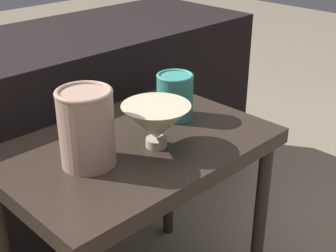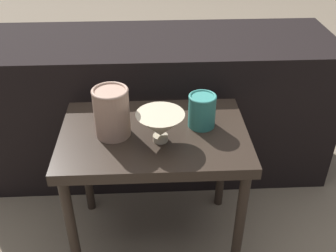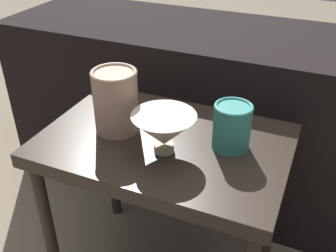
# 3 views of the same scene
# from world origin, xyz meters

# --- Properties ---
(ground_plane) EXTENTS (8.00, 8.00, 0.00)m
(ground_plane) POSITION_xyz_m (0.00, 0.00, 0.00)
(ground_plane) COLOR #7F705B
(table) EXTENTS (0.65, 0.44, 0.53)m
(table) POSITION_xyz_m (0.00, 0.00, 0.46)
(table) COLOR #2D231C
(table) RESTS_ON ground_plane
(couch_backdrop) EXTENTS (1.64, 0.50, 0.67)m
(couch_backdrop) POSITION_xyz_m (0.00, 0.52, 0.33)
(couch_backdrop) COLOR black
(couch_backdrop) RESTS_ON ground_plane
(bowl) EXTENTS (0.16, 0.16, 0.10)m
(bowl) POSITION_xyz_m (0.02, -0.05, 0.59)
(bowl) COLOR #C1B293
(bowl) RESTS_ON table
(vase_textured_left) EXTENTS (0.12, 0.12, 0.17)m
(vase_textured_left) POSITION_xyz_m (-0.14, -0.01, 0.62)
(vase_textured_left) COLOR tan
(vase_textured_left) RESTS_ON table
(vase_colorful_right) EXTENTS (0.10, 0.10, 0.12)m
(vase_colorful_right) POSITION_xyz_m (0.17, 0.03, 0.59)
(vase_colorful_right) COLOR teal
(vase_colorful_right) RESTS_ON table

